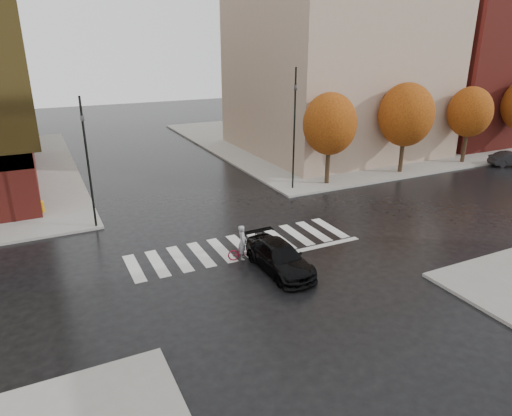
{
  "coord_description": "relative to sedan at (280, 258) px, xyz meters",
  "views": [
    {
      "loc": [
        -8.75,
        -19.03,
        10.02
      ],
      "look_at": [
        0.8,
        0.42,
        2.0
      ],
      "focal_mm": 32.0,
      "sensor_mm": 36.0,
      "label": 1
    }
  ],
  "objects": [
    {
      "name": "fire_hydrant",
      "position": [
        -9.47,
        12.65,
        -0.08
      ],
      "size": [
        0.27,
        0.27,
        0.76
      ],
      "color": "#CC920C",
      "rests_on": "sidewalk_nw"
    },
    {
      "name": "ground",
      "position": [
        -0.5,
        2.65,
        -0.64
      ],
      "size": [
        120.0,
        120.0,
        0.0
      ],
      "primitive_type": "plane",
      "color": "black",
      "rests_on": "ground"
    },
    {
      "name": "cyclist",
      "position": [
        -1.05,
        1.65,
        -0.02
      ],
      "size": [
        1.69,
        1.11,
        1.82
      ],
      "rotation": [
        0.0,
        0.0,
        1.2
      ],
      "color": "maroon",
      "rests_on": "ground"
    },
    {
      "name": "traffic_light_ne",
      "position": [
        6.65,
        10.11,
        4.29
      ],
      "size": [
        0.22,
        0.24,
        8.21
      ],
      "rotation": [
        0.0,
        0.0,
        3.42
      ],
      "color": "black",
      "rests_on": "sidewalk_ne"
    },
    {
      "name": "sedan",
      "position": [
        0.0,
        0.0,
        0.0
      ],
      "size": [
        1.91,
        4.48,
        1.29
      ],
      "primitive_type": "imported",
      "rotation": [
        0.0,
        0.0,
        0.02
      ],
      "color": "black",
      "rests_on": "ground"
    },
    {
      "name": "crosswalk",
      "position": [
        -0.5,
        3.15,
        -0.64
      ],
      "size": [
        12.0,
        3.0,
        0.01
      ],
      "primitive_type": "cube",
      "color": "silver",
      "rests_on": "ground"
    },
    {
      "name": "tree_ne_c",
      "position": [
        23.5,
        10.05,
        3.73
      ],
      "size": [
        3.6,
        3.6,
        6.31
      ],
      "color": "black",
      "rests_on": "sidewalk_ne"
    },
    {
      "name": "building_ne_brick",
      "position": [
        32.5,
        18.65,
        6.51
      ],
      "size": [
        14.0,
        14.0,
        14.0
      ],
      "primitive_type": "cube",
      "color": "maroon",
      "rests_on": "sidewalk_ne"
    },
    {
      "name": "parked_car",
      "position": [
        26.54,
        7.65,
        -0.05
      ],
      "size": [
        3.8,
        2.5,
        1.18
      ],
      "primitive_type": "imported",
      "rotation": [
        0.0,
        0.0,
        1.19
      ],
      "color": "black",
      "rests_on": "ground"
    },
    {
      "name": "tree_ne_a",
      "position": [
        9.5,
        10.05,
        3.81
      ],
      "size": [
        3.8,
        3.8,
        6.5
      ],
      "color": "black",
      "rests_on": "sidewalk_ne"
    },
    {
      "name": "sidewalk_ne",
      "position": [
        20.5,
        23.65,
        -0.57
      ],
      "size": [
        30.0,
        30.0,
        0.15
      ],
      "primitive_type": "cube",
      "color": "gray",
      "rests_on": "ground"
    },
    {
      "name": "tree_ne_b",
      "position": [
        16.5,
        10.05,
        3.98
      ],
      "size": [
        4.2,
        4.2,
        6.89
      ],
      "color": "black",
      "rests_on": "sidewalk_ne"
    },
    {
      "name": "building_ne_tan",
      "position": [
        16.5,
        19.65,
        8.51
      ],
      "size": [
        16.0,
        16.0,
        18.0
      ],
      "primitive_type": "cube",
      "color": "tan",
      "rests_on": "sidewalk_ne"
    },
    {
      "name": "traffic_light_nw",
      "position": [
        -6.87,
        8.95,
        3.58
      ],
      "size": [
        0.22,
        0.2,
        7.18
      ],
      "rotation": [
        0.0,
        0.0,
        -1.94
      ],
      "color": "black",
      "rests_on": "sidewalk_nw"
    },
    {
      "name": "manhole",
      "position": [
        1.06,
        0.65,
        -0.64
      ],
      "size": [
        0.64,
        0.64,
        0.01
      ],
      "primitive_type": "cylinder",
      "rotation": [
        0.0,
        0.0,
        -0.04
      ],
      "color": "#3D3516",
      "rests_on": "ground"
    }
  ]
}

